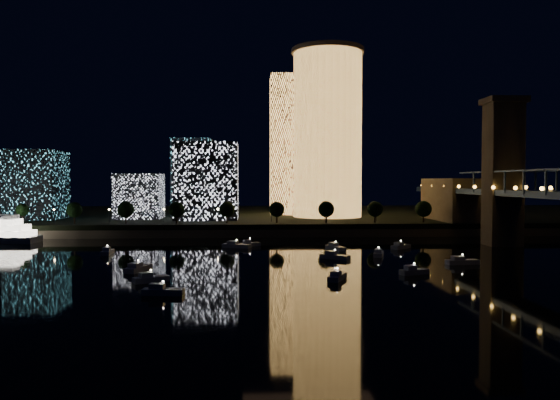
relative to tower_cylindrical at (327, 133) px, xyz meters
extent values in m
plane|color=black|center=(-15.66, -125.10, -44.42)|extent=(520.00, 520.00, 0.00)
cube|color=black|center=(-15.66, 34.90, -41.92)|extent=(420.00, 160.00, 5.00)
cube|color=#6B5E4C|center=(-15.66, -43.10, -42.92)|extent=(420.00, 6.00, 3.00)
cylinder|color=#F2A74D|center=(0.00, 0.00, -1.13)|extent=(32.00, 32.00, 76.60)
cylinder|color=#6B5E4C|center=(0.00, 0.00, 38.17)|extent=(34.00, 34.00, 2.00)
cube|color=#F2A74D|center=(-15.06, 23.27, -4.41)|extent=(22.01, 22.01, 70.03)
cube|color=white|center=(-55.52, -12.77, -22.54)|extent=(27.44, 23.22, 33.77)
cube|color=#54C9E5|center=(-63.95, 9.25, -20.98)|extent=(18.44, 23.98, 36.89)
cube|color=white|center=(-86.50, -6.14, -29.32)|extent=(20.20, 18.36, 20.20)
cube|color=#54C9E5|center=(-131.37, -7.69, -24.20)|extent=(21.75, 23.93, 30.45)
cube|color=#6B5E4C|center=(49.34, -75.10, -20.42)|extent=(11.00, 9.00, 48.00)
cube|color=#6B5E4C|center=(49.34, -75.10, 4.58)|extent=(13.00, 11.00, 2.00)
cube|color=#6B5E4C|center=(49.34, -25.10, -32.92)|extent=(12.00, 40.00, 23.00)
cube|color=#172749|center=(44.34, -113.10, -22.92)|extent=(0.50, 0.50, 7.00)
cube|color=#172749|center=(44.34, -89.10, -22.92)|extent=(0.50, 0.50, 7.00)
cube|color=#172749|center=(44.34, -65.10, -22.92)|extent=(0.50, 0.50, 7.00)
sphere|color=#FFAB38|center=(43.84, -80.10, -24.62)|extent=(1.20, 1.20, 1.20)
sphere|color=#FFAB38|center=(43.84, -35.10, -24.62)|extent=(1.20, 1.20, 1.20)
cube|color=silver|center=(-123.27, -57.70, -35.34)|extent=(7.71, 5.96, 1.67)
cube|color=silver|center=(12.42, -82.37, -43.82)|extent=(7.77, 7.48, 1.20)
cube|color=silver|center=(11.52, -83.21, -42.72)|extent=(3.54, 3.50, 1.00)
sphere|color=white|center=(12.42, -82.37, -41.82)|extent=(0.36, 0.36, 0.36)
cube|color=silver|center=(19.49, -115.92, -43.82)|extent=(8.92, 3.75, 1.20)
cube|color=silver|center=(18.20, -116.07, -42.72)|extent=(3.27, 2.59, 1.00)
sphere|color=white|center=(19.49, -115.92, -41.82)|extent=(0.36, 0.36, 0.36)
cube|color=silver|center=(2.12, -130.64, -43.82)|extent=(7.47, 4.62, 1.20)
cube|color=silver|center=(1.12, -131.02, -42.72)|extent=(2.98, 2.61, 1.00)
sphere|color=white|center=(2.12, -130.64, -41.82)|extent=(0.36, 0.36, 0.36)
cube|color=silver|center=(-63.51, -122.28, -43.82)|extent=(5.58, 9.50, 1.20)
cube|color=silver|center=(-63.93, -123.57, -42.72)|extent=(3.22, 3.74, 1.00)
sphere|color=white|center=(-63.51, -122.28, -41.82)|extent=(0.36, 0.36, 0.36)
cube|color=silver|center=(-9.16, -84.17, -43.82)|extent=(5.76, 8.84, 1.20)
cube|color=silver|center=(-9.65, -83.00, -42.72)|extent=(3.17, 3.58, 1.00)
sphere|color=white|center=(-9.16, -84.17, -41.82)|extent=(0.36, 0.36, 0.36)
cube|color=silver|center=(-78.95, -91.05, -43.82)|extent=(2.80, 7.87, 1.20)
cube|color=silver|center=(-78.90, -92.22, -42.72)|extent=(2.13, 2.80, 1.00)
sphere|color=white|center=(-78.95, -91.05, -41.82)|extent=(0.36, 0.36, 0.36)
cube|color=silver|center=(-12.53, -104.49, -43.82)|extent=(8.46, 7.12, 1.20)
cube|color=silver|center=(-13.56, -103.75, -42.72)|extent=(3.69, 3.51, 1.00)
sphere|color=white|center=(-12.53, -104.49, -41.82)|extent=(0.36, 0.36, 0.36)
cube|color=silver|center=(-17.04, -136.81, -43.82)|extent=(5.34, 7.79, 1.20)
cube|color=silver|center=(-17.52, -137.83, -42.72)|extent=(2.87, 3.20, 1.00)
sphere|color=white|center=(-17.04, -136.81, -41.82)|extent=(0.36, 0.36, 0.36)
cube|color=silver|center=(-52.98, -150.62, -43.82)|extent=(8.18, 3.51, 1.20)
cube|color=silver|center=(-54.16, -150.47, -42.72)|extent=(3.01, 2.39, 1.00)
sphere|color=white|center=(-52.98, -150.62, -41.82)|extent=(0.36, 0.36, 0.36)
cube|color=silver|center=(-57.76, -137.07, -43.82)|extent=(7.85, 6.03, 1.20)
cube|color=silver|center=(-58.75, -137.66, -42.72)|extent=(3.33, 3.09, 1.00)
sphere|color=white|center=(-57.76, -137.07, -41.82)|extent=(0.36, 0.36, 0.36)
cube|color=silver|center=(-36.41, -73.24, -43.82)|extent=(7.24, 4.90, 1.20)
cube|color=silver|center=(-37.36, -73.67, -42.72)|extent=(2.96, 2.65, 1.00)
sphere|color=white|center=(-36.41, -73.24, -41.82)|extent=(0.36, 0.36, 0.36)
cube|color=silver|center=(1.08, -99.41, -43.82)|extent=(4.72, 8.01, 1.20)
cube|color=silver|center=(0.72, -100.50, -42.72)|extent=(2.73, 3.16, 1.00)
sphere|color=white|center=(1.08, -99.41, -41.82)|extent=(0.36, 0.36, 0.36)
cube|color=silver|center=(-40.78, -77.11, -43.82)|extent=(9.79, 6.50, 1.20)
cube|color=silver|center=(-42.07, -76.55, -42.72)|extent=(3.98, 3.55, 1.00)
sphere|color=white|center=(-40.78, -77.11, -41.82)|extent=(0.36, 0.36, 0.36)
cylinder|color=black|center=(-125.66, -37.10, -37.42)|extent=(0.70, 0.70, 4.00)
sphere|color=black|center=(-125.66, -37.10, -33.92)|extent=(5.02, 5.02, 5.02)
cylinder|color=black|center=(-105.66, -37.10, -37.42)|extent=(0.70, 0.70, 4.00)
sphere|color=black|center=(-105.66, -37.10, -33.92)|extent=(6.14, 6.14, 6.14)
cylinder|color=black|center=(-85.66, -37.10, -37.42)|extent=(0.70, 0.70, 4.00)
sphere|color=black|center=(-85.66, -37.10, -33.92)|extent=(6.47, 6.47, 6.47)
cylinder|color=black|center=(-65.66, -37.10, -37.42)|extent=(0.70, 0.70, 4.00)
sphere|color=black|center=(-65.66, -37.10, -33.92)|extent=(6.30, 6.30, 6.30)
cylinder|color=black|center=(-45.66, -37.10, -37.42)|extent=(0.70, 0.70, 4.00)
sphere|color=black|center=(-45.66, -37.10, -33.92)|extent=(6.14, 6.14, 6.14)
cylinder|color=black|center=(-25.66, -37.10, -37.42)|extent=(0.70, 0.70, 4.00)
sphere|color=black|center=(-25.66, -37.10, -33.92)|extent=(6.22, 6.22, 6.22)
cylinder|color=black|center=(-5.66, -37.10, -37.42)|extent=(0.70, 0.70, 4.00)
sphere|color=black|center=(-5.66, -37.10, -33.92)|extent=(6.55, 6.55, 6.55)
cylinder|color=black|center=(14.34, -37.10, -37.42)|extent=(0.70, 0.70, 4.00)
sphere|color=black|center=(14.34, -37.10, -33.92)|extent=(6.40, 6.40, 6.40)
cylinder|color=black|center=(34.34, -37.10, -37.42)|extent=(0.70, 0.70, 4.00)
sphere|color=black|center=(34.34, -37.10, -33.92)|extent=(6.63, 6.63, 6.63)
cylinder|color=black|center=(-115.66, -31.10, -36.92)|extent=(0.24, 0.24, 5.00)
sphere|color=#FFCC7F|center=(-115.66, -31.10, -34.12)|extent=(0.70, 0.70, 0.70)
cylinder|color=black|center=(-93.66, -31.10, -36.92)|extent=(0.24, 0.24, 5.00)
sphere|color=#FFCC7F|center=(-93.66, -31.10, -34.12)|extent=(0.70, 0.70, 0.70)
cylinder|color=black|center=(-71.66, -31.10, -36.92)|extent=(0.24, 0.24, 5.00)
sphere|color=#FFCC7F|center=(-71.66, -31.10, -34.12)|extent=(0.70, 0.70, 0.70)
cylinder|color=black|center=(-49.66, -31.10, -36.92)|extent=(0.24, 0.24, 5.00)
sphere|color=#FFCC7F|center=(-49.66, -31.10, -34.12)|extent=(0.70, 0.70, 0.70)
cylinder|color=black|center=(-27.66, -31.10, -36.92)|extent=(0.24, 0.24, 5.00)
sphere|color=#FFCC7F|center=(-27.66, -31.10, -34.12)|extent=(0.70, 0.70, 0.70)
cylinder|color=black|center=(-5.66, -31.10, -36.92)|extent=(0.24, 0.24, 5.00)
sphere|color=#FFCC7F|center=(-5.66, -31.10, -34.12)|extent=(0.70, 0.70, 0.70)
cylinder|color=black|center=(16.34, -31.10, -36.92)|extent=(0.24, 0.24, 5.00)
sphere|color=#FFCC7F|center=(16.34, -31.10, -34.12)|extent=(0.70, 0.70, 0.70)
camera|label=1|loc=(-36.12, -255.78, -22.53)|focal=35.00mm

